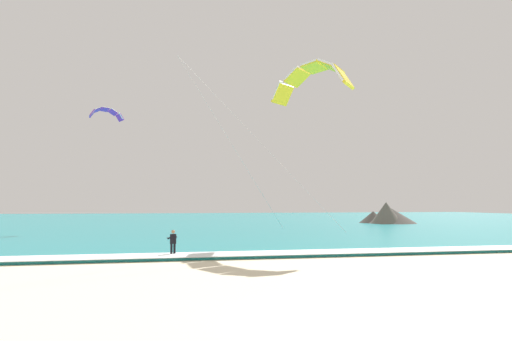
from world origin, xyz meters
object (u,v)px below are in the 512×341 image
object	(u,v)px
surfboard	(173,257)
kitesurfer	(173,242)
kite_primary	(312,77)
kite_distant	(106,112)

from	to	relation	value
surfboard	kitesurfer	world-z (taller)	kitesurfer
surfboard	kite_primary	world-z (taller)	kite_primary
surfboard	kite_distant	bearing A→B (deg)	105.78
kitesurfer	kite_primary	distance (m)	18.00
surfboard	kite_distant	xyz separation A→B (m)	(-7.85, 27.79, 14.41)
kitesurfer	kite_primary	xyz separation A→B (m)	(11.16, 5.96, 12.80)
kite_primary	surfboard	bearing A→B (deg)	-151.83
kitesurfer	kite_distant	distance (m)	31.86
surfboard	kitesurfer	distance (m)	0.91
kitesurfer	kite_primary	size ratio (longest dim) A/B	0.12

